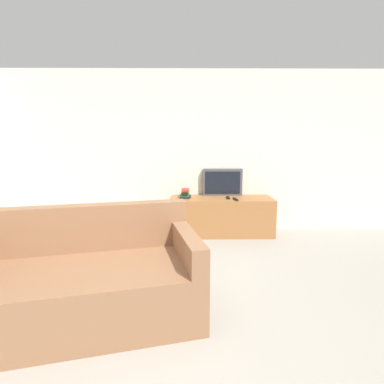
{
  "coord_description": "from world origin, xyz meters",
  "views": [
    {
      "loc": [
        0.17,
        -1.93,
        1.51
      ],
      "look_at": [
        0.21,
        2.38,
        0.75
      ],
      "focal_mm": 28.0,
      "sensor_mm": 36.0,
      "label": 1
    }
  ],
  "objects": [
    {
      "name": "couch",
      "position": [
        -0.72,
        0.43,
        0.31
      ],
      "size": [
        2.06,
        1.37,
        0.91
      ],
      "rotation": [
        0.0,
        0.0,
        0.23
      ],
      "color": "#8C6042",
      "rests_on": "ground_plane"
    },
    {
      "name": "remote_secondary",
      "position": [
        0.87,
        2.55,
        0.6
      ],
      "size": [
        0.06,
        0.19,
        0.02
      ],
      "rotation": [
        0.0,
        0.0,
        0.15
      ],
      "color": "black",
      "rests_on": "tv_stand"
    },
    {
      "name": "wall_back",
      "position": [
        0.0,
        3.03,
        1.3
      ],
      "size": [
        9.0,
        0.06,
        2.6
      ],
      "color": "silver",
      "rests_on": "ground_plane"
    },
    {
      "name": "remote_on_stand",
      "position": [
        0.78,
        2.67,
        0.6
      ],
      "size": [
        0.04,
        0.17,
        0.02
      ],
      "rotation": [
        0.0,
        0.0,
        -0.0
      ],
      "color": "black",
      "rests_on": "tv_stand"
    },
    {
      "name": "ground_plane",
      "position": [
        0.0,
        0.0,
        0.0
      ],
      "size": [
        14.0,
        14.0,
        0.0
      ],
      "primitive_type": "plane",
      "color": "#9E998E"
    },
    {
      "name": "tv_stand",
      "position": [
        0.68,
        2.71,
        0.3
      ],
      "size": [
        1.61,
        0.54,
        0.59
      ],
      "color": "#9E6638",
      "rests_on": "ground_plane"
    },
    {
      "name": "book_stack",
      "position": [
        0.1,
        2.74,
        0.66
      ],
      "size": [
        0.18,
        0.23,
        0.14
      ],
      "color": "black",
      "rests_on": "tv_stand"
    },
    {
      "name": "television",
      "position": [
        0.71,
        2.94,
        0.81
      ],
      "size": [
        0.65,
        0.09,
        0.44
      ],
      "color": "#4C4C51",
      "rests_on": "tv_stand"
    }
  ]
}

